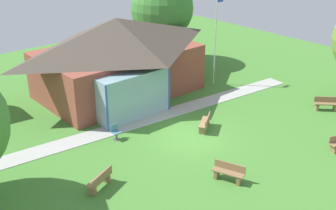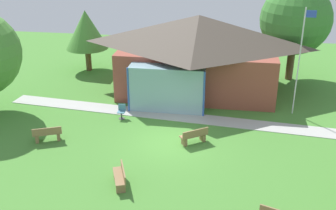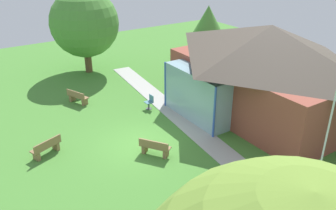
{
  "view_description": "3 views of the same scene",
  "coord_description": "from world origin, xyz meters",
  "px_view_note": "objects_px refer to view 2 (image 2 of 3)",
  "views": [
    {
      "loc": [
        -14.5,
        -14.91,
        11.25
      ],
      "look_at": [
        -0.09,
        1.8,
        1.34
      ],
      "focal_mm": 45.46,
      "sensor_mm": 36.0,
      "label": 1
    },
    {
      "loc": [
        2.84,
        -18.96,
        10.51
      ],
      "look_at": [
        -0.41,
        1.87,
        1.3
      ],
      "focal_mm": 44.1,
      "sensor_mm": 36.0,
      "label": 2
    },
    {
      "loc": [
        13.54,
        -7.21,
        9.39
      ],
      "look_at": [
        -0.75,
        2.15,
        1.32
      ],
      "focal_mm": 37.89,
      "sensor_mm": 36.0,
      "label": 3
    }
  ],
  "objects_px": {
    "flagpole": "(300,58)",
    "tree_behind_pavilion_right": "(296,19)",
    "patio_chair_west": "(122,112)",
    "bench_mid_left": "(47,134)",
    "pavilion": "(197,53)",
    "tree_behind_pavilion_left": "(86,30)",
    "bench_rear_near_path": "(194,136)",
    "bench_front_center": "(120,177)"
  },
  "relations": [
    {
      "from": "pavilion",
      "to": "bench_mid_left",
      "type": "bearing_deg",
      "value": -129.31
    },
    {
      "from": "pavilion",
      "to": "flagpole",
      "type": "distance_m",
      "value": 6.92
    },
    {
      "from": "bench_front_center",
      "to": "tree_behind_pavilion_left",
      "type": "bearing_deg",
      "value": 2.61
    },
    {
      "from": "flagpole",
      "to": "patio_chair_west",
      "type": "bearing_deg",
      "value": -167.33
    },
    {
      "from": "bench_mid_left",
      "to": "tree_behind_pavilion_right",
      "type": "relative_size",
      "value": 0.22
    },
    {
      "from": "patio_chair_west",
      "to": "tree_behind_pavilion_right",
      "type": "distance_m",
      "value": 14.17
    },
    {
      "from": "pavilion",
      "to": "bench_front_center",
      "type": "height_order",
      "value": "pavilion"
    },
    {
      "from": "flagpole",
      "to": "patio_chair_west",
      "type": "relative_size",
      "value": 7.44
    },
    {
      "from": "pavilion",
      "to": "tree_behind_pavilion_left",
      "type": "relative_size",
      "value": 2.37
    },
    {
      "from": "bench_rear_near_path",
      "to": "tree_behind_pavilion_left",
      "type": "bearing_deg",
      "value": 96.46
    },
    {
      "from": "bench_rear_near_path",
      "to": "bench_front_center",
      "type": "bearing_deg",
      "value": -158.21
    },
    {
      "from": "bench_mid_left",
      "to": "patio_chair_west",
      "type": "relative_size",
      "value": 1.8
    },
    {
      "from": "bench_front_center",
      "to": "bench_rear_near_path",
      "type": "relative_size",
      "value": 1.05
    },
    {
      "from": "pavilion",
      "to": "bench_rear_near_path",
      "type": "height_order",
      "value": "pavilion"
    },
    {
      "from": "bench_front_center",
      "to": "flagpole",
      "type": "bearing_deg",
      "value": -64.26
    },
    {
      "from": "tree_behind_pavilion_left",
      "to": "patio_chair_west",
      "type": "bearing_deg",
      "value": -59.7
    },
    {
      "from": "pavilion",
      "to": "patio_chair_west",
      "type": "bearing_deg",
      "value": -126.65
    },
    {
      "from": "pavilion",
      "to": "tree_behind_pavilion_left",
      "type": "bearing_deg",
      "value": 161.16
    },
    {
      "from": "tree_behind_pavilion_right",
      "to": "bench_rear_near_path",
      "type": "bearing_deg",
      "value": -118.75
    },
    {
      "from": "bench_front_center",
      "to": "bench_mid_left",
      "type": "relative_size",
      "value": 1.0
    },
    {
      "from": "flagpole",
      "to": "bench_front_center",
      "type": "bearing_deg",
      "value": -133.26
    },
    {
      "from": "pavilion",
      "to": "bench_front_center",
      "type": "distance_m",
      "value": 12.36
    },
    {
      "from": "flagpole",
      "to": "bench_front_center",
      "type": "xyz_separation_m",
      "value": [
        -8.41,
        -8.94,
        -3.09
      ]
    },
    {
      "from": "pavilion",
      "to": "bench_front_center",
      "type": "xyz_separation_m",
      "value": [
        -2.23,
        -11.95,
        -2.28
      ]
    },
    {
      "from": "pavilion",
      "to": "flagpole",
      "type": "height_order",
      "value": "flagpole"
    },
    {
      "from": "tree_behind_pavilion_left",
      "to": "bench_front_center",
      "type": "bearing_deg",
      "value": -66.38
    },
    {
      "from": "flagpole",
      "to": "tree_behind_pavilion_right",
      "type": "bearing_deg",
      "value": 86.15
    },
    {
      "from": "patio_chair_west",
      "to": "bench_rear_near_path",
      "type": "bearing_deg",
      "value": 150.86
    },
    {
      "from": "bench_rear_near_path",
      "to": "tree_behind_pavilion_left",
      "type": "height_order",
      "value": "tree_behind_pavilion_left"
    },
    {
      "from": "bench_front_center",
      "to": "patio_chair_west",
      "type": "relative_size",
      "value": 1.81
    },
    {
      "from": "tree_behind_pavilion_left",
      "to": "flagpole",
      "type": "bearing_deg",
      "value": -21.85
    },
    {
      "from": "pavilion",
      "to": "patio_chair_west",
      "type": "xyz_separation_m",
      "value": [
        -3.93,
        -5.28,
        -2.27
      ]
    },
    {
      "from": "flagpole",
      "to": "bench_rear_near_path",
      "type": "height_order",
      "value": "flagpole"
    },
    {
      "from": "bench_front_center",
      "to": "bench_rear_near_path",
      "type": "bearing_deg",
      "value": -54.39
    },
    {
      "from": "bench_mid_left",
      "to": "tree_behind_pavilion_right",
      "type": "bearing_deg",
      "value": 17.92
    },
    {
      "from": "flagpole",
      "to": "bench_rear_near_path",
      "type": "bearing_deg",
      "value": -140.2
    },
    {
      "from": "tree_behind_pavilion_left",
      "to": "bench_mid_left",
      "type": "bearing_deg",
      "value": -81.75
    },
    {
      "from": "flagpole",
      "to": "bench_mid_left",
      "type": "relative_size",
      "value": 4.12
    },
    {
      "from": "flagpole",
      "to": "bench_rear_near_path",
      "type": "distance_m",
      "value": 7.91
    },
    {
      "from": "bench_rear_near_path",
      "to": "tree_behind_pavilion_right",
      "type": "distance_m",
      "value": 13.14
    },
    {
      "from": "bench_rear_near_path",
      "to": "flagpole",
      "type": "bearing_deg",
      "value": 4.97
    },
    {
      "from": "pavilion",
      "to": "bench_mid_left",
      "type": "distance_m",
      "value": 11.39
    }
  ]
}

